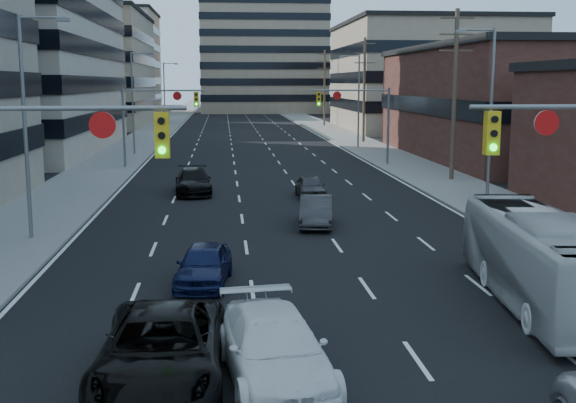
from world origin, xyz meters
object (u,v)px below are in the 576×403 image
Objects in this scene: transit_bus at (539,259)px; sedan_blue at (204,265)px; white_van at (274,349)px; black_pickup at (161,350)px.

transit_bus is 10.20m from sedan_blue.
transit_bus is at bearing 23.95° from white_van.
white_van is 9.37m from transit_bus.
white_van is (2.41, -0.01, -0.05)m from black_pickup.
transit_bus reaches higher than black_pickup.
sedan_blue is at bearing 85.80° from black_pickup.
black_pickup is 2.41m from white_van.
transit_bus is (8.03, 4.80, 0.61)m from white_van.
sedan_blue is (0.70, 7.72, -0.13)m from black_pickup.
transit_bus reaches higher than sedan_blue.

